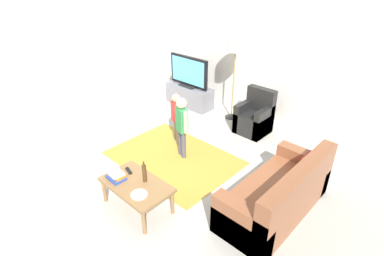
% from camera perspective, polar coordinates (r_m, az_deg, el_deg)
% --- Properties ---
extents(ground, '(7.80, 7.80, 0.00)m').
position_cam_1_polar(ground, '(5.13, -4.64, -8.75)').
color(ground, '#B2ADA3').
extents(wall_back, '(6.00, 0.12, 2.70)m').
position_cam_1_polar(wall_back, '(6.70, 14.53, 12.51)').
color(wall_back, silver).
rests_on(wall_back, ground).
extents(wall_left, '(0.12, 6.00, 2.70)m').
position_cam_1_polar(wall_left, '(6.87, -22.72, 11.63)').
color(wall_left, silver).
rests_on(wall_left, ground).
extents(area_rug, '(2.20, 1.60, 0.01)m').
position_cam_1_polar(area_rug, '(5.54, -3.46, -5.51)').
color(area_rug, '#B28C33').
rests_on(area_rug, ground).
extents(tv_stand, '(1.20, 0.44, 0.50)m').
position_cam_1_polar(tv_stand, '(7.46, -0.48, 6.02)').
color(tv_stand, slate).
rests_on(tv_stand, ground).
extents(tv, '(1.10, 0.28, 0.71)m').
position_cam_1_polar(tv, '(7.23, -0.62, 10.40)').
color(tv, black).
rests_on(tv, tv_stand).
extents(couch, '(0.80, 1.80, 0.86)m').
position_cam_1_polar(couch, '(4.43, 16.12, -12.14)').
color(couch, brown).
rests_on(couch, ground).
extents(armchair, '(0.60, 0.60, 0.90)m').
position_cam_1_polar(armchair, '(6.37, 11.64, 1.81)').
color(armchair, black).
rests_on(armchair, ground).
extents(floor_lamp, '(0.36, 0.36, 1.78)m').
position_cam_1_polar(floor_lamp, '(6.46, 8.13, 14.34)').
color(floor_lamp, '#262626').
rests_on(floor_lamp, ground).
extents(child_near_tv, '(0.33, 0.17, 1.01)m').
position_cam_1_polar(child_near_tv, '(5.71, -2.92, 2.61)').
color(child_near_tv, gray).
rests_on(child_near_tv, ground).
extents(child_center, '(0.36, 0.21, 1.12)m').
position_cam_1_polar(child_center, '(5.25, -1.92, 1.04)').
color(child_center, '#4C4C59').
rests_on(child_center, ground).
extents(coffee_table, '(1.00, 0.60, 0.42)m').
position_cam_1_polar(coffee_table, '(4.37, -10.30, -10.60)').
color(coffee_table, olive).
rests_on(coffee_table, ground).
extents(book_stack, '(0.27, 0.20, 0.11)m').
position_cam_1_polar(book_stack, '(4.46, -13.89, -8.59)').
color(book_stack, '#334CA5').
rests_on(book_stack, coffee_table).
extents(bottle, '(0.06, 0.06, 0.33)m').
position_cam_1_polar(bottle, '(4.28, -8.83, -8.25)').
color(bottle, '#4C3319').
rests_on(bottle, coffee_table).
extents(tv_remote, '(0.18, 0.09, 0.02)m').
position_cam_1_polar(tv_remote, '(4.58, -11.69, -7.78)').
color(tv_remote, black).
rests_on(tv_remote, coffee_table).
extents(plate, '(0.22, 0.22, 0.02)m').
position_cam_1_polar(plate, '(4.14, -9.81, -12.10)').
color(plate, white).
rests_on(plate, coffee_table).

